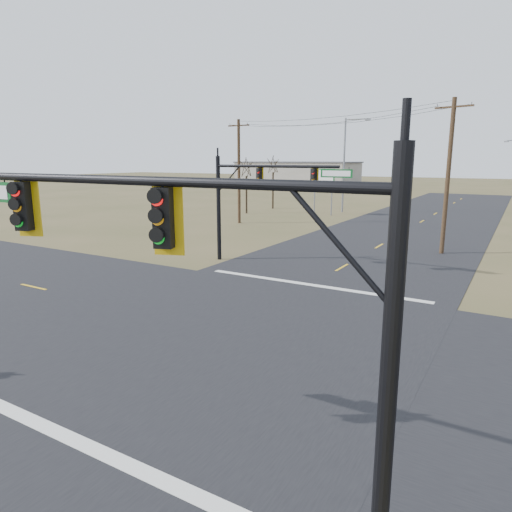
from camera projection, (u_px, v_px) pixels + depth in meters
The scene contains 14 objects.
ground at pixel (231, 332), 17.14m from camera, with size 320.00×320.00×0.00m, color brown.
road_ew at pixel (231, 332), 17.14m from camera, with size 160.00×14.00×0.02m, color black.
road_ns at pixel (231, 332), 17.14m from camera, with size 14.00×160.00×0.02m, color black.
stop_bar_near at pixel (56, 432), 10.82m from camera, with size 12.00×0.40×0.01m, color silver.
stop_bar_far at pixel (311, 285), 23.46m from camera, with size 12.00×0.40×0.01m, color silver.
mast_arm_near at pixel (170, 250), 7.95m from camera, with size 10.33×0.57×6.59m.
mast_arm_far at pixel (261, 187), 27.10m from camera, with size 8.83×0.59×6.56m.
utility_pole_near at pixel (448, 175), 30.33m from camera, with size 2.46×0.75×10.28m.
utility_pole_far at pixel (239, 170), 45.38m from camera, with size 2.49×0.29×10.19m.
highway_sign at pixel (323, 182), 52.40m from camera, with size 2.81×0.52×5.30m.
streetlight_c at pixel (346, 160), 54.54m from camera, with size 3.10×0.33×11.13m.
bare_tree_a at pixel (246, 167), 53.75m from camera, with size 3.29×3.29×6.93m.
bare_tree_b at pixel (273, 164), 58.85m from camera, with size 2.84×2.84×7.22m.
warehouse_left at pixel (298, 174), 112.28m from camera, with size 28.00×14.00×5.50m, color #9F988D.
Camera 1 is at (9.02, -13.46, 6.36)m, focal length 32.00 mm.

